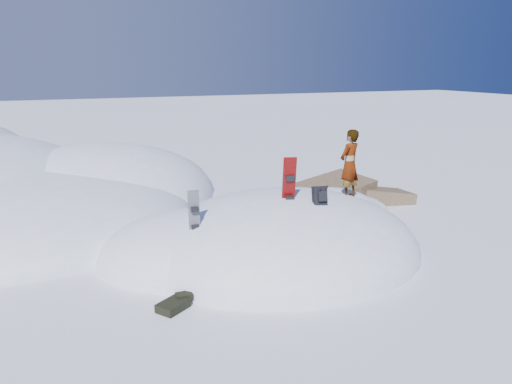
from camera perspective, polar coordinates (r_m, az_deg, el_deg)
name	(u,v)px	position (r m, az deg, el deg)	size (l,w,h in m)	color
ground	(282,252)	(12.45, 3.04, -6.91)	(120.00, 120.00, 0.00)	white
snow_mound	(272,250)	(12.58, 1.85, -6.66)	(8.00, 6.00, 3.00)	white
rock_outcrop	(344,205)	(16.68, 10.03, -1.47)	(4.68, 4.41, 1.68)	brown
snowboard_red	(289,190)	(11.60, 3.78, 0.19)	(0.37, 0.35, 1.64)	#AB0909
snowboard_dark	(195,220)	(10.88, -7.04, -3.20)	(0.25, 0.16, 1.34)	black
backpack	(320,196)	(11.50, 7.32, -0.40)	(0.35, 0.40, 0.50)	black
gear_pile	(175,304)	(9.83, -9.26, -12.52)	(0.78, 0.66, 0.21)	black
person	(349,164)	(12.94, 10.63, 3.16)	(0.65, 0.42, 1.77)	slate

